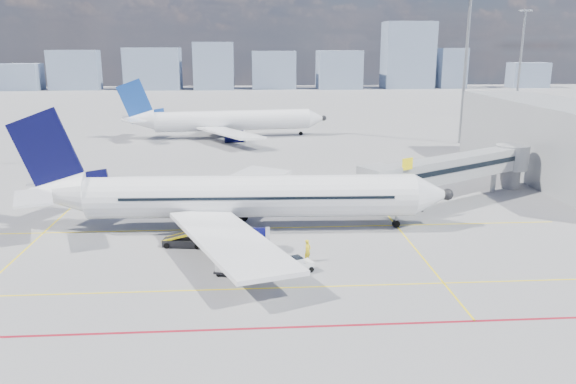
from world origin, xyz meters
name	(u,v)px	position (x,y,z in m)	size (l,w,h in m)	color
ground	(255,258)	(0.00, 0.00, 0.00)	(420.00, 420.00, 0.00)	gray
apron_markings	(249,277)	(-0.58, -3.91, 0.01)	(90.00, 35.12, 0.01)	yellow
jet_bridge	(460,168)	(23.51, 16.91, 3.74)	(23.55, 15.78, 6.30)	gray
terminal_block	(558,142)	(39.95, 26.00, 5.00)	(10.00, 42.00, 10.00)	gray
floodlight_mast_ne	(465,67)	(38.00, 55.00, 13.59)	(3.20, 0.61, 25.45)	gray
floodlight_mast_far	(520,61)	(65.00, 90.00, 13.59)	(3.20, 0.61, 25.45)	gray
distant_skyline	(220,65)	(-11.50, 190.00, 9.68)	(250.81, 15.97, 26.71)	gray
main_aircraft	(234,197)	(-1.93, 7.88, 3.22)	(41.74, 36.36, 12.16)	silver
second_aircraft	(224,121)	(-5.06, 64.14, 3.22)	(39.64, 34.45, 11.61)	silver
baggage_tug	(299,265)	(3.39, -3.14, 0.63)	(2.16, 1.78, 1.31)	silver
cargo_dolly	(236,263)	(-1.52, -3.36, 0.98)	(3.52, 2.31, 1.78)	black
belt_loader	(185,241)	(-6.14, 3.32, 0.55)	(5.28, 1.96, 2.12)	black
ramp_worker	(308,251)	(4.28, -0.92, 0.93)	(0.68, 0.45, 1.87)	yellow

